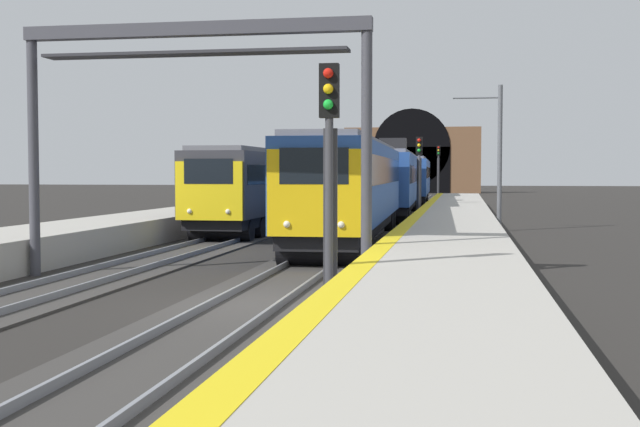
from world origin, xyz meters
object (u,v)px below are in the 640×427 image
Objects in this scene: railway_signal_far at (438,167)px; train_main_approaching at (393,180)px; railway_signal_near at (329,163)px; train_adjacent_platform at (338,180)px; catenary_mast_near at (499,156)px; railway_signal_mid at (419,170)px; overhead_signal_gantry at (193,83)px.

train_main_approaching is at bearing -2.96° from railway_signal_far.
train_main_approaching is 11.85× the size of railway_signal_near.
train_adjacent_platform is 25.01m from railway_signal_far.
train_adjacent_platform is 25.13m from catenary_mast_near.
railway_signal_mid reaches higher than train_adjacent_platform.
catenary_mast_near reaches higher than railway_signal_near.
railway_signal_near is at bearing 0.00° from railway_signal_far.
overhead_signal_gantry is at bearing 156.34° from catenary_mast_near.
catenary_mast_near reaches higher than railway_signal_far.
train_main_approaching is 11.92× the size of railway_signal_mid.
railway_signal_near is 1.01× the size of railway_signal_mid.
train_adjacent_platform is 42.33m from overhead_signal_gantry.
railway_signal_far is 46.65m from catenary_mast_near.
overhead_signal_gantry is 21.56m from catenary_mast_near.
railway_signal_mid is at bearing 26.74° from catenary_mast_near.
train_main_approaching reaches higher than railway_signal_mid.
overhead_signal_gantry reaches higher than railway_signal_far.
train_main_approaching is at bearing -148.84° from railway_signal_mid.
railway_signal_near is at bearing 0.00° from railway_signal_mid.
railway_signal_mid is 38.02m from railway_signal_far.
train_main_approaching reaches higher than train_adjacent_platform.
overhead_signal_gantry reaches higher than train_adjacent_platform.
railway_signal_far reaches higher than railway_signal_near.
railway_signal_near is (-35.95, -1.81, 0.67)m from train_main_approaching.
railway_signal_near reaches higher than train_adjacent_platform.
railway_signal_near is at bearing 1.39° from train_main_approaching.
train_main_approaching is 36.00m from railway_signal_near.
railway_signal_near is 6.87m from overhead_signal_gantry.
overhead_signal_gantry is (-66.15, 4.38, 1.80)m from railway_signal_far.
railway_signal_mid is 0.88× the size of railway_signal_far.
train_main_approaching is 8.37× the size of catenary_mast_near.
catenary_mast_near is at bearing 26.74° from railway_signal_mid.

